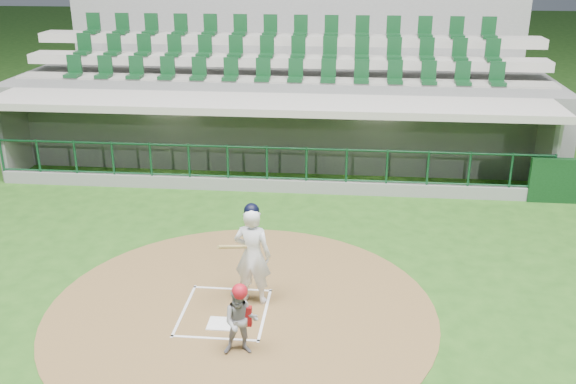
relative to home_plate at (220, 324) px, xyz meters
name	(u,v)px	position (x,y,z in m)	size (l,w,h in m)	color
ground	(227,304)	(0.00, 0.70, -0.02)	(120.00, 120.00, 0.00)	#214C15
dirt_circle	(241,310)	(0.30, 0.50, -0.02)	(7.20, 7.20, 0.01)	brown
home_plate	(220,324)	(0.00, 0.00, 0.00)	(0.43, 0.43, 0.02)	white
batter_box_chalk	(224,312)	(0.00, 0.40, 0.00)	(1.55, 1.80, 0.01)	silver
dugout_structure	(277,139)	(0.06, 8.53, 0.94)	(16.40, 3.70, 3.00)	gray
seating_deck	(285,100)	(0.00, 11.61, 1.40)	(17.00, 6.72, 5.15)	slate
batter	(252,254)	(0.47, 0.86, 0.98)	(0.92, 0.92, 1.99)	white
catcher	(241,320)	(0.52, -0.79, 0.62)	(0.64, 0.53, 1.28)	gray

